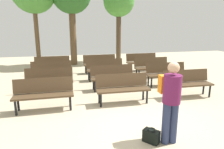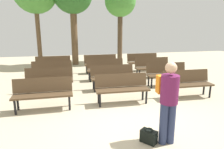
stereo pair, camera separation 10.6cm
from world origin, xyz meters
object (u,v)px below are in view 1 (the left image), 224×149
at_px(visitor_with_backpack, 171,98).
at_px(bench_r3_c0, 52,64).
at_px(tree_0, 119,3).
at_px(bench_r1_c2, 166,73).
at_px(bench_r1_c1, 113,75).
at_px(bench_r2_c1, 105,68).
at_px(bench_r3_c1, 100,62).
at_px(handbag, 151,136).
at_px(bench_r2_c0, 51,71).
at_px(bench_r3_c2, 142,61).
at_px(bench_r2_c2, 152,66).
at_px(bench_r0_c1, 123,86).
at_px(bench_r0_c0, 44,92).
at_px(bench_r1_c0, 49,79).
at_px(bench_r0_c2, 187,82).

bearing_deg(visitor_with_backpack, bench_r3_c0, -66.38).
bearing_deg(tree_0, bench_r1_c2, -85.43).
height_order(bench_r1_c1, bench_r1_c2, same).
height_order(bench_r2_c1, tree_0, tree_0).
bearing_deg(bench_r3_c1, handbag, -91.22).
bearing_deg(bench_r3_c0, bench_r2_c0, -88.47).
xyz_separation_m(bench_r3_c2, tree_0, (-0.49, 2.93, 3.12)).
height_order(bench_r2_c1, bench_r2_c2, same).
height_order(bench_r2_c0, bench_r3_c1, same).
bearing_deg(bench_r2_c0, visitor_with_backpack, -64.00).
relative_size(bench_r0_c1, bench_r3_c2, 1.00).
xyz_separation_m(bench_r2_c2, bench_r3_c0, (-4.40, 1.36, 0.00)).
height_order(bench_r1_c1, bench_r3_c1, same).
bearing_deg(bench_r0_c0, visitor_with_backpack, -41.62).
bearing_deg(bench_r2_c2, bench_r3_c1, 146.12).
bearing_deg(bench_r3_c2, bench_r0_c0, -136.97).
height_order(bench_r1_c0, bench_r2_c0, same).
distance_m(bench_r2_c1, bench_r2_c2, 2.14).
height_order(bench_r2_c2, bench_r3_c2, same).
height_order(bench_r0_c0, bench_r3_c1, same).
bearing_deg(bench_r2_c0, tree_0, 46.99).
xyz_separation_m(bench_r2_c1, bench_r3_c0, (-2.26, 1.33, 0.00)).
distance_m(bench_r3_c0, bench_r3_c1, 2.26).
relative_size(bench_r3_c2, visitor_with_backpack, 0.97).
xyz_separation_m(bench_r3_c0, handbag, (2.23, -6.35, -0.37)).
xyz_separation_m(bench_r3_c0, visitor_with_backpack, (2.57, -6.40, 0.43)).
xyz_separation_m(bench_r0_c2, bench_r3_c2, (-0.00, 4.09, 0.00)).
xyz_separation_m(tree_0, visitor_with_backpack, (-1.40, -9.35, -2.69)).
distance_m(bench_r3_c2, tree_0, 4.31).
distance_m(bench_r0_c0, bench_r2_c0, 2.80).
height_order(bench_r0_c1, bench_r2_c0, same).
bearing_deg(bench_r0_c1, bench_r3_c0, 119.80).
xyz_separation_m(bench_r1_c1, bench_r3_c1, (-0.02, 2.72, 0.00)).
distance_m(bench_r1_c2, visitor_with_backpack, 4.15).
height_order(bench_r3_c0, bench_r3_c2, same).
height_order(bench_r1_c2, visitor_with_backpack, visitor_with_backpack).
relative_size(bench_r1_c0, bench_r2_c1, 0.99).
xyz_separation_m(bench_r2_c2, handbag, (-2.17, -4.98, -0.37)).
bearing_deg(bench_r2_c1, bench_r3_c1, 88.22).
xyz_separation_m(bench_r0_c2, bench_r2_c1, (-2.20, 2.73, 0.00)).
relative_size(bench_r1_c2, bench_r3_c1, 1.00).
xyz_separation_m(bench_r2_c1, bench_r3_c2, (2.20, 1.36, 0.00)).
distance_m(bench_r2_c1, visitor_with_backpack, 5.09).
relative_size(tree_0, handbag, 12.91).
distance_m(bench_r0_c1, bench_r2_c0, 3.54).
height_order(bench_r1_c1, bench_r3_c0, same).
distance_m(bench_r2_c0, bench_r2_c1, 2.22).
bearing_deg(visitor_with_backpack, bench_r1_c2, -114.92).
bearing_deg(bench_r0_c2, visitor_with_backpack, -128.16).
relative_size(bench_r2_c0, bench_r3_c1, 1.00).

